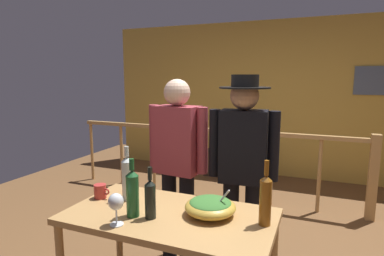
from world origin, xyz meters
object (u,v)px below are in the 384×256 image
object	(u,v)px
stair_railing	(246,154)
wine_glass	(116,203)
flat_screen_tv	(233,137)
framed_picture	(372,81)
salad_bowl	(210,206)
wine_bottle_green	(132,192)
tv_console	(233,163)
wine_bottle_amber	(265,199)
serving_table	(170,227)
person_standing_right	(243,160)
mug_red	(100,191)
person_standing_left	(178,157)
wine_bottle_dark	(150,198)
wine_bottle_clear	(127,177)

from	to	relation	value
stair_railing	wine_glass	bearing A→B (deg)	-94.07
flat_screen_tv	framed_picture	bearing A→B (deg)	9.18
salad_bowl	wine_bottle_green	xyz separation A→B (m)	(-0.43, -0.19, 0.09)
tv_console	wine_bottle_amber	bearing A→B (deg)	-72.15
serving_table	salad_bowl	distance (m)	0.29
person_standing_right	wine_bottle_green	bearing A→B (deg)	55.13
stair_railing	wine_glass	size ratio (longest dim) A/B	21.40
framed_picture	wine_glass	world-z (taller)	framed_picture
wine_bottle_green	wine_glass	bearing A→B (deg)	-99.50
wine_bottle_green	mug_red	size ratio (longest dim) A/B	2.99
tv_console	serving_table	xyz separation A→B (m)	(0.48, -3.36, 0.50)
serving_table	wine_bottle_amber	xyz separation A→B (m)	(0.57, 0.07, 0.24)
stair_railing	wine_bottle_amber	bearing A→B (deg)	-74.97
serving_table	framed_picture	bearing A→B (deg)	67.63
wine_glass	person_standing_left	distance (m)	1.00
wine_bottle_green	tv_console	bearing A→B (deg)	94.84
stair_railing	serving_table	distance (m)	2.32
person_standing_right	serving_table	bearing A→B (deg)	62.99
tv_console	wine_glass	size ratio (longest dim) A/B	4.75
person_standing_left	wine_bottle_green	bearing A→B (deg)	102.31
wine_bottle_amber	wine_bottle_dark	size ratio (longest dim) A/B	1.20
tv_console	wine_bottle_dark	size ratio (longest dim) A/B	2.83
tv_console	flat_screen_tv	world-z (taller)	flat_screen_tv
mug_red	stair_railing	bearing A→B (deg)	76.79
wine_bottle_clear	person_standing_left	world-z (taller)	person_standing_left
stair_railing	framed_picture	bearing A→B (deg)	40.92
salad_bowl	wine_glass	xyz separation A→B (m)	(-0.46, -0.33, 0.08)
framed_picture	person_standing_left	bearing A→B (deg)	-121.61
wine_bottle_green	wine_bottle_dark	size ratio (longest dim) A/B	1.14
wine_bottle_amber	wine_bottle_green	world-z (taller)	wine_bottle_amber
wine_bottle_green	person_standing_left	distance (m)	0.87
stair_railing	salad_bowl	xyz separation A→B (m)	(0.27, -2.25, 0.21)
salad_bowl	person_standing_left	distance (m)	0.86
stair_railing	flat_screen_tv	world-z (taller)	stair_railing
person_standing_left	person_standing_right	world-z (taller)	person_standing_right
tv_console	wine_bottle_green	distance (m)	3.57
salad_bowl	wine_bottle_clear	xyz separation A→B (m)	(-0.61, 0.02, 0.10)
wine_bottle_amber	wine_bottle_dark	xyz separation A→B (m)	(-0.65, -0.17, -0.03)
salad_bowl	wine_glass	world-z (taller)	wine_glass
flat_screen_tv	mug_red	distance (m)	3.29
stair_railing	tv_console	xyz separation A→B (m)	(-0.45, 1.04, -0.43)
flat_screen_tv	salad_bowl	xyz separation A→B (m)	(0.73, -3.25, 0.20)
wine_bottle_dark	mug_red	xyz separation A→B (m)	(-0.49, 0.15, -0.08)
framed_picture	tv_console	size ratio (longest dim) A/B	0.53
flat_screen_tv	wine_glass	xyz separation A→B (m)	(0.27, -3.58, 0.27)
stair_railing	flat_screen_tv	xyz separation A→B (m)	(-0.45, 1.01, 0.01)
wine_bottle_green	person_standing_right	xyz separation A→B (m)	(0.48, 0.86, 0.04)
stair_railing	wine_bottle_clear	size ratio (longest dim) A/B	10.73
wine_glass	wine_bottle_clear	world-z (taller)	wine_bottle_clear
framed_picture	stair_railing	distance (m)	2.24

